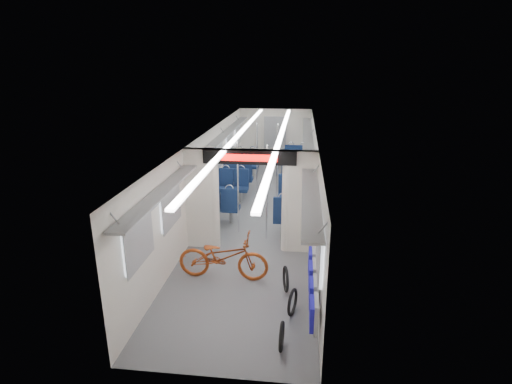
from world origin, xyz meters
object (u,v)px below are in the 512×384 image
at_px(bike_hoop_a, 282,338).
at_px(flip_bench, 313,284).
at_px(bike_hoop_b, 292,303).
at_px(stanchion_near_left, 238,188).
at_px(stanchion_far_right, 277,161).
at_px(seat_bay_far_right, 296,164).
at_px(stanchion_near_right, 267,193).
at_px(seat_bay_far_left, 242,168).
at_px(stanchion_far_left, 257,160).
at_px(bicycle, 223,257).
at_px(seat_bay_near_left, 228,193).
at_px(bike_hoop_c, 286,280).
at_px(seat_bay_near_right, 294,202).

bearing_deg(bike_hoop_a, flip_bench, 63.57).
bearing_deg(bike_hoop_b, stanchion_near_left, 113.38).
bearing_deg(stanchion_far_right, seat_bay_far_right, 73.61).
height_order(bike_hoop_b, stanchion_near_right, stanchion_near_right).
distance_m(bike_hoop_a, seat_bay_far_left, 8.66).
bearing_deg(stanchion_far_right, stanchion_far_left, 170.42).
height_order(bicycle, seat_bay_near_left, seat_bay_near_left).
xyz_separation_m(flip_bench, stanchion_near_right, (-1.04, 2.98, 0.57)).
bearing_deg(stanchion_near_left, stanchion_near_right, -23.81).
bearing_deg(seat_bay_far_left, stanchion_far_left, -61.34).
relative_size(flip_bench, bike_hoop_b, 4.39).
xyz_separation_m(bike_hoop_b, bike_hoop_c, (-0.15, 0.72, 0.01)).
relative_size(stanchion_near_left, stanchion_far_left, 1.00).
height_order(flip_bench, stanchion_far_right, stanchion_far_right).
bearing_deg(stanchion_far_left, bicycle, -90.72).
bearing_deg(flip_bench, seat_bay_near_left, 115.90).
height_order(seat_bay_far_left, stanchion_near_right, stanchion_near_right).
relative_size(seat_bay_near_right, seat_bay_far_left, 1.02).
xyz_separation_m(bicycle, seat_bay_far_right, (1.29, 7.19, 0.11)).
bearing_deg(stanchion_far_left, stanchion_far_right, -9.58).
distance_m(seat_bay_far_left, stanchion_far_right, 1.92).
relative_size(bike_hoop_b, seat_bay_far_right, 0.20).
bearing_deg(flip_bench, seat_bay_near_right, 95.75).
distance_m(seat_bay_near_left, seat_bay_far_left, 2.82).
distance_m(bike_hoop_c, stanchion_near_left, 3.06).
xyz_separation_m(seat_bay_far_left, stanchion_far_left, (0.65, -1.19, 0.60)).
distance_m(bicycle, seat_bay_near_left, 3.74).
height_order(bike_hoop_a, seat_bay_near_right, seat_bay_near_right).
distance_m(bike_hoop_c, seat_bay_near_left, 4.43).
xyz_separation_m(seat_bay_far_right, stanchion_far_right, (-0.58, -1.98, 0.58)).
bearing_deg(stanchion_near_right, seat_bay_near_left, 125.78).
distance_m(flip_bench, stanchion_far_left, 6.58).
bearing_deg(seat_bay_far_left, bike_hoop_b, -75.45).
bearing_deg(seat_bay_near_left, bicycle, -81.03).
distance_m(stanchion_near_left, stanchion_near_right, 0.80).
relative_size(bicycle, seat_bay_near_right, 0.81).
relative_size(seat_bay_far_left, seat_bay_far_right, 0.93).
bearing_deg(seat_bay_near_left, stanchion_far_right, 49.72).
bearing_deg(stanchion_near_left, flip_bench, -61.85).
height_order(flip_bench, bike_hoop_a, flip_bench).
distance_m(bike_hoop_c, seat_bay_far_right, 7.53).
xyz_separation_m(seat_bay_near_left, stanchion_near_right, (1.25, -1.74, 0.60)).
xyz_separation_m(bike_hoop_a, bike_hoop_b, (0.13, 0.89, 0.01)).
relative_size(stanchion_near_left, stanchion_near_right, 1.00).
relative_size(seat_bay_near_left, stanchion_far_right, 0.92).
height_order(seat_bay_far_left, seat_bay_far_right, seat_bay_far_right).
relative_size(stanchion_near_right, stanchion_far_right, 1.00).
distance_m(bike_hoop_a, bike_hoop_c, 1.61).
distance_m(bike_hoop_c, seat_bay_far_left, 7.09).
distance_m(seat_bay_near_left, seat_bay_near_right, 1.95).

